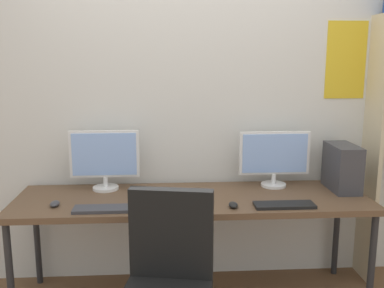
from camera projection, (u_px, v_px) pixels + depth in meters
wall_back at (189, 106)px, 3.23m from camera, size 4.75×0.11×2.60m
desk at (192, 204)px, 2.94m from camera, size 2.35×0.68×0.74m
monitor_left at (105, 158)px, 3.06m from camera, size 0.48×0.18×0.42m
monitor_right at (274, 157)px, 3.13m from camera, size 0.50×0.18×0.40m
pc_tower at (342, 167)px, 3.06m from camera, size 0.17×0.34×0.32m
keyboard_left at (103, 209)px, 2.67m from camera, size 0.36×0.13×0.02m
keyboard_right at (284, 205)px, 2.74m from camera, size 0.38×0.13×0.02m
mouse_left_side at (55, 204)px, 2.75m from camera, size 0.06×0.10×0.03m
mouse_right_side at (233, 205)px, 2.72m from camera, size 0.06×0.10×0.03m
laptop_closed at (182, 198)px, 2.86m from camera, size 0.35×0.26×0.02m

